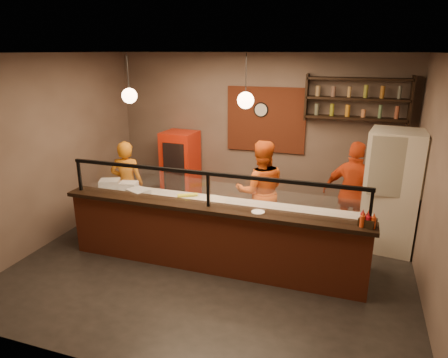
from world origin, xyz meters
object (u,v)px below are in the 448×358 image
(condiment_caddy, at_px, (368,222))
(pepper_mill, at_px, (368,220))
(cook_mid, at_px, (261,191))
(pizza_dough, at_px, (210,201))
(cook_right, at_px, (354,194))
(fridge, at_px, (392,191))
(cook_left, at_px, (127,184))
(wall_clock, at_px, (261,110))
(red_cooler, at_px, (181,169))

(condiment_caddy, bearing_deg, pepper_mill, 90.00)
(cook_mid, bearing_deg, pizza_dough, 26.30)
(cook_right, bearing_deg, pizza_dough, 40.11)
(pizza_dough, distance_m, pepper_mill, 2.48)
(fridge, height_order, pizza_dough, fridge)
(fridge, xyz_separation_m, condiment_caddy, (-0.40, -1.71, 0.10))
(cook_left, xyz_separation_m, cook_mid, (2.52, 0.21, 0.07))
(wall_clock, distance_m, red_cooler, 2.14)
(fridge, xyz_separation_m, red_cooler, (-4.17, 0.74, -0.21))
(wall_clock, relative_size, cook_mid, 0.17)
(wall_clock, distance_m, cook_right, 2.51)
(cook_mid, height_order, pizza_dough, cook_mid)
(cook_left, xyz_separation_m, condiment_caddy, (4.25, -1.09, 0.29))
(fridge, relative_size, pepper_mill, 11.43)
(cook_mid, relative_size, pizza_dough, 3.35)
(condiment_caddy, bearing_deg, fridge, 76.81)
(cook_right, relative_size, pizza_dough, 3.37)
(cook_right, relative_size, pepper_mill, 10.22)
(cook_right, relative_size, red_cooler, 1.13)
(fridge, bearing_deg, wall_clock, 164.60)
(wall_clock, xyz_separation_m, cook_mid, (0.37, -1.46, -1.20))
(wall_clock, distance_m, pepper_mill, 3.59)
(cook_left, xyz_separation_m, pepper_mill, (4.25, -1.09, 0.32))
(red_cooler, relative_size, pepper_mill, 9.04)
(condiment_caddy, bearing_deg, pizza_dough, 166.18)
(red_cooler, bearing_deg, cook_right, -9.00)
(cook_left, height_order, cook_mid, cook_mid)
(wall_clock, bearing_deg, cook_left, -142.21)
(cook_mid, relative_size, red_cooler, 1.12)
(red_cooler, bearing_deg, pizza_dough, -50.00)
(cook_mid, bearing_deg, red_cooler, -49.76)
(cook_mid, xyz_separation_m, pepper_mill, (1.73, -1.30, 0.25))
(cook_mid, relative_size, fridge, 0.89)
(wall_clock, bearing_deg, fridge, -22.84)
(wall_clock, relative_size, fridge, 0.15)
(cook_mid, bearing_deg, pepper_mill, 122.73)
(wall_clock, height_order, condiment_caddy, wall_clock)
(cook_mid, distance_m, condiment_caddy, 2.17)
(wall_clock, height_order, red_cooler, wall_clock)
(condiment_caddy, bearing_deg, cook_mid, 142.97)
(fridge, xyz_separation_m, pizza_dough, (-2.80, -1.12, -0.11))
(cook_mid, height_order, condiment_caddy, cook_mid)
(cook_right, xyz_separation_m, red_cooler, (-3.58, 0.80, -0.11))
(cook_right, height_order, red_cooler, cook_right)
(red_cooler, distance_m, pizza_dough, 2.31)
(pizza_dough, bearing_deg, cook_left, 164.79)
(cook_right, height_order, fridge, fridge)
(pepper_mill, bearing_deg, wall_clock, 127.33)
(cook_mid, height_order, cook_right, cook_right)
(pepper_mill, bearing_deg, condiment_caddy, -90.00)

